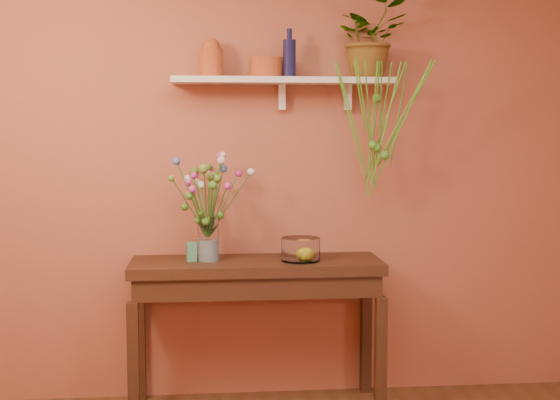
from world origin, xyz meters
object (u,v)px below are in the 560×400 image
at_px(sideboard, 256,282).
at_px(terracotta_jug, 211,58).
at_px(blue_bottle, 289,58).
at_px(spider_plant, 370,38).
at_px(glass_vase, 208,242).
at_px(bouquet, 207,186).
at_px(glass_bowl, 301,250).

relative_size(sideboard, terracotta_jug, 6.47).
height_order(blue_bottle, spider_plant, spider_plant).
relative_size(terracotta_jug, glass_vase, 0.86).
bearing_deg(terracotta_jug, blue_bottle, -1.99).
xyz_separation_m(spider_plant, glass_vase, (-0.96, -0.10, -1.18)).
relative_size(blue_bottle, glass_vase, 1.07).
distance_m(sideboard, blue_bottle, 1.32).
bearing_deg(glass_vase, bouquet, -100.39).
distance_m(sideboard, terracotta_jug, 1.32).
bearing_deg(sideboard, glass_bowl, -9.73).
distance_m(blue_bottle, bouquet, 0.89).
xyz_separation_m(terracotta_jug, glass_bowl, (0.50, -0.16, -1.10)).
height_order(glass_vase, glass_bowl, glass_vase).
relative_size(terracotta_jug, glass_bowl, 1.00).
relative_size(terracotta_jug, blue_bottle, 0.80).
bearing_deg(spider_plant, sideboard, -170.10).
relative_size(sideboard, glass_vase, 5.58).
bearing_deg(bouquet, sideboard, 2.42).
relative_size(blue_bottle, glass_bowl, 1.25).
height_order(glass_vase, bouquet, bouquet).
relative_size(blue_bottle, spider_plant, 0.61).
height_order(sideboard, terracotta_jug, terracotta_jug).
bearing_deg(bouquet, glass_vase, 79.61).
height_order(blue_bottle, glass_vase, blue_bottle).
distance_m(glass_vase, glass_bowl, 0.54).
height_order(sideboard, glass_bowl, glass_bowl).
relative_size(sideboard, blue_bottle, 5.19).
distance_m(spider_plant, bouquet, 1.29).
xyz_separation_m(bouquet, glass_bowl, (0.54, -0.03, -0.37)).
relative_size(sideboard, spider_plant, 3.16).
bearing_deg(blue_bottle, sideboard, -152.94).
distance_m(blue_bottle, glass_vase, 1.17).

